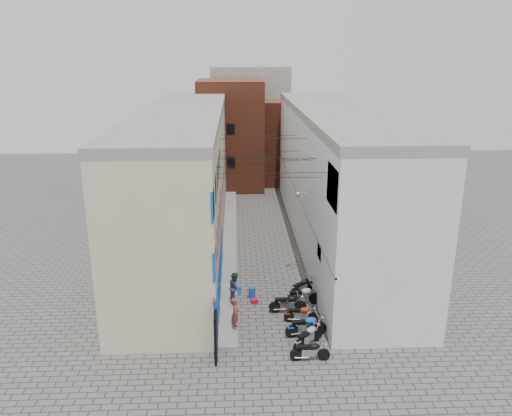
{
  "coord_description": "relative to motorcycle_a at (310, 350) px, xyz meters",
  "views": [
    {
      "loc": [
        -1.59,
        -18.82,
        12.51
      ],
      "look_at": [
        -0.34,
        11.3,
        3.0
      ],
      "focal_mm": 35.0,
      "sensor_mm": 36.0,
      "label": 1
    }
  ],
  "objects": [
    {
      "name": "water_jug_far",
      "position": [
        -2.99,
        6.12,
        -0.23
      ],
      "size": [
        0.39,
        0.39,
        0.53
      ],
      "primitive_type": "cylinder",
      "rotation": [
        0.0,
        0.0,
        0.15
      ],
      "color": "blue",
      "rests_on": "ground"
    },
    {
      "name": "plinth",
      "position": [
        -3.49,
        13.74,
        -0.37
      ],
      "size": [
        0.9,
        26.0,
        0.25
      ],
      "primitive_type": "cube",
      "color": "gray",
      "rests_on": "ground"
    },
    {
      "name": "water_jug_near",
      "position": [
        -2.26,
        5.76,
        -0.21
      ],
      "size": [
        0.37,
        0.37,
        0.57
      ],
      "primitive_type": "cylinder",
      "rotation": [
        0.0,
        0.0,
        0.02
      ],
      "color": "#2042A2",
      "rests_on": "ground"
    },
    {
      "name": "motorcycle_f",
      "position": [
        0.31,
        4.83,
        0.07
      ],
      "size": [
        2.02,
        0.91,
        1.13
      ],
      "primitive_type": null,
      "rotation": [
        0.0,
        0.0,
        -1.42
      ],
      "color": "#ADAEB2",
      "rests_on": "ground"
    },
    {
      "name": "building_far_brick_left",
      "position": [
        -3.44,
        28.74,
        4.51
      ],
      "size": [
        6.0,
        6.0,
        10.0
      ],
      "primitive_type": "cube",
      "color": "brown",
      "rests_on": "ground"
    },
    {
      "name": "overhead_wires",
      "position": [
        -1.44,
        8.38,
        6.63
      ],
      "size": [
        5.8,
        13.02,
        1.32
      ],
      "color": "black",
      "rests_on": "ground"
    },
    {
      "name": "red_crate",
      "position": [
        -2.14,
        5.12,
        -0.38
      ],
      "size": [
        0.41,
        0.34,
        0.23
      ],
      "primitive_type": "cube",
      "rotation": [
        0.0,
        0.0,
        0.22
      ],
      "color": "#BD0D30",
      "rests_on": "ground"
    },
    {
      "name": "motorcycle_d",
      "position": [
        0.03,
        3.12,
        -0.01
      ],
      "size": [
        1.71,
        0.66,
        0.97
      ],
      "primitive_type": null,
      "rotation": [
        0.0,
        0.0,
        -1.65
      ],
      "color": "#9A250B",
      "rests_on": "ground"
    },
    {
      "name": "motorcycle_a",
      "position": [
        0.0,
        0.0,
        0.0
      ],
      "size": [
        1.72,
        0.57,
        0.99
      ],
      "primitive_type": null,
      "rotation": [
        0.0,
        0.0,
        -1.59
      ],
      "color": "black",
      "rests_on": "ground"
    },
    {
      "name": "motorcycle_c",
      "position": [
        0.1,
        1.91,
        0.07
      ],
      "size": [
        2.03,
        0.91,
        1.13
      ],
      "primitive_type": null,
      "rotation": [
        0.0,
        0.0,
        -1.42
      ],
      "color": "blue",
      "rests_on": "ground"
    },
    {
      "name": "person_b",
      "position": [
        -3.14,
        4.84,
        0.57
      ],
      "size": [
        0.64,
        0.8,
        1.62
      ],
      "primitive_type": "imported",
      "rotation": [
        0.0,
        0.0,
        1.54
      ],
      "color": "#363951",
      "rests_on": "plinth"
    },
    {
      "name": "motorcycle_b",
      "position": [
        0.08,
        1.07,
        0.04
      ],
      "size": [
        1.77,
        1.65,
        1.07
      ],
      "primitive_type": null,
      "rotation": [
        0.0,
        0.0,
        -0.85
      ],
      "color": "#A6A5AA",
      "rests_on": "ground"
    },
    {
      "name": "motorcycle_e",
      "position": [
        -0.52,
        4.12,
        0.05
      ],
      "size": [
        1.9,
        0.66,
        1.09
      ],
      "primitive_type": null,
      "rotation": [
        0.0,
        0.0,
        -1.53
      ],
      "color": "black",
      "rests_on": "ground"
    },
    {
      "name": "person_a",
      "position": [
        -3.14,
        2.3,
        0.52
      ],
      "size": [
        0.4,
        0.58,
        1.53
      ],
      "primitive_type": "imported",
      "rotation": [
        0.0,
        0.0,
        1.51
      ],
      "color": "brown",
      "rests_on": "plinth"
    },
    {
      "name": "building_right",
      "position": [
        3.56,
        13.73,
        4.01
      ],
      "size": [
        5.94,
        26.0,
        9.0
      ],
      "color": "silver",
      "rests_on": "ground"
    },
    {
      "name": "building_left",
      "position": [
        -6.42,
        13.69,
        4.0
      ],
      "size": [
        5.1,
        27.0,
        9.0
      ],
      "color": "#BFAE90",
      "rests_on": "ground"
    },
    {
      "name": "building_far_brick_right",
      "position": [
        1.56,
        30.74,
        3.51
      ],
      "size": [
        5.0,
        6.0,
        8.0
      ],
      "primitive_type": "cube",
      "color": "brown",
      "rests_on": "ground"
    },
    {
      "name": "building_far_concrete",
      "position": [
        -1.44,
        34.74,
        5.01
      ],
      "size": [
        8.0,
        5.0,
        11.0
      ],
      "primitive_type": "cube",
      "color": "gray",
      "rests_on": "ground"
    },
    {
      "name": "far_shopfront",
      "position": [
        -1.44,
        25.94,
        0.71
      ],
      "size": [
        2.0,
        0.3,
        2.4
      ],
      "primitive_type": "cube",
      "color": "black",
      "rests_on": "ground"
    },
    {
      "name": "motorcycle_g",
      "position": [
        0.46,
        5.97,
        0.03
      ],
      "size": [
        1.76,
        1.59,
        1.04
      ],
      "primitive_type": null,
      "rotation": [
        0.0,
        0.0,
        -0.88
      ],
      "color": "black",
      "rests_on": "ground"
    },
    {
      "name": "ground",
      "position": [
        -1.44,
        0.74,
        -0.49
      ],
      "size": [
        90.0,
        90.0,
        0.0
      ],
      "primitive_type": "plane",
      "color": "#5F5C59",
      "rests_on": "ground"
    }
  ]
}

